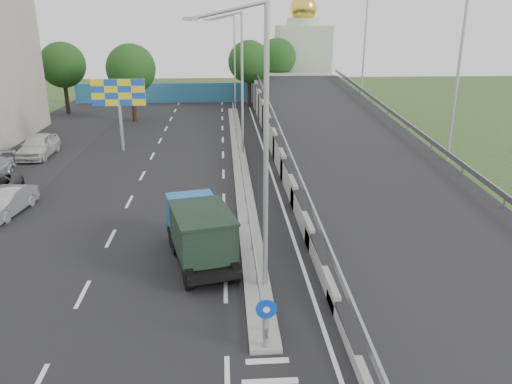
{
  "coord_description": "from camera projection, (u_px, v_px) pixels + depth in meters",
  "views": [
    {
      "loc": [
        -1.17,
        -10.66,
        9.64
      ],
      "look_at": [
        0.29,
        10.91,
        2.2
      ],
      "focal_mm": 35.0,
      "sensor_mm": 36.0,
      "label": 1
    }
  ],
  "objects": [
    {
      "name": "road_surface",
      "position": [
        195.0,
        180.0,
        31.94
      ],
      "size": [
        26.0,
        90.0,
        0.04
      ],
      "primitive_type": "cube",
      "color": "black",
      "rests_on": "ground"
    },
    {
      "name": "median",
      "position": [
        240.0,
        161.0,
        35.88
      ],
      "size": [
        1.0,
        44.0,
        0.2
      ],
      "primitive_type": "cube",
      "color": "gray",
      "rests_on": "ground"
    },
    {
      "name": "overpass_ramp",
      "position": [
        344.0,
        137.0,
        35.82
      ],
      "size": [
        10.0,
        50.0,
        3.5
      ],
      "color": "gray",
      "rests_on": "ground"
    },
    {
      "name": "median_guardrail",
      "position": [
        240.0,
        152.0,
        35.66
      ],
      "size": [
        0.09,
        44.0,
        0.71
      ],
      "color": "gray",
      "rests_on": "median"
    },
    {
      "name": "sign_bollard",
      "position": [
        266.0,
        323.0,
        14.98
      ],
      "size": [
        0.64,
        0.23,
        1.67
      ],
      "color": "black",
      "rests_on": "median"
    },
    {
      "name": "lamp_post_near",
      "position": [
        261.0,
        139.0,
        17.04
      ],
      "size": [
        2.74,
        0.18,
        10.08
      ],
      "color": "#B2B5B7",
      "rests_on": "median"
    },
    {
      "name": "lamp_post_mid",
      "position": [
        239.0,
        77.0,
        35.91
      ],
      "size": [
        2.74,
        0.18,
        10.08
      ],
      "color": "#B2B5B7",
      "rests_on": "median"
    },
    {
      "name": "lamp_post_far",
      "position": [
        233.0,
        57.0,
        54.78
      ],
      "size": [
        2.74,
        0.18,
        10.08
      ],
      "color": "#B2B5B7",
      "rests_on": "median"
    },
    {
      "name": "blue_wall",
      "position": [
        199.0,
        93.0,
        61.68
      ],
      "size": [
        30.0,
        0.5,
        2.4
      ],
      "primitive_type": "cube",
      "color": "teal",
      "rests_on": "ground"
    },
    {
      "name": "church",
      "position": [
        302.0,
        54.0,
        68.78
      ],
      "size": [
        7.0,
        7.0,
        13.8
      ],
      "color": "#B2CCAD",
      "rests_on": "ground"
    },
    {
      "name": "billboard",
      "position": [
        119.0,
        97.0,
        37.75
      ],
      "size": [
        4.0,
        0.24,
        5.5
      ],
      "color": "#B2B5B7",
      "rests_on": "ground"
    },
    {
      "name": "tree_left_mid",
      "position": [
        131.0,
        69.0,
        48.68
      ],
      "size": [
        4.8,
        4.8,
        7.6
      ],
      "color": "black",
      "rests_on": "ground"
    },
    {
      "name": "tree_median_far",
      "position": [
        249.0,
        62.0,
        56.99
      ],
      "size": [
        4.8,
        4.8,
        7.6
      ],
      "color": "black",
      "rests_on": "ground"
    },
    {
      "name": "tree_left_far",
      "position": [
        63.0,
        65.0,
        52.89
      ],
      "size": [
        4.8,
        4.8,
        7.6
      ],
      "color": "black",
      "rests_on": "ground"
    },
    {
      "name": "tree_ramp_far",
      "position": [
        277.0,
        57.0,
        63.85
      ],
      "size": [
        4.8,
        4.8,
        7.6
      ],
      "color": "black",
      "rests_on": "ground"
    },
    {
      "name": "dump_truck",
      "position": [
        199.0,
        230.0,
        20.72
      ],
      "size": [
        3.3,
        5.99,
        2.5
      ],
      "rotation": [
        0.0,
        0.0,
        0.23
      ],
      "color": "black",
      "rests_on": "ground"
    },
    {
      "name": "parked_car_b",
      "position": [
        6.0,
        202.0,
        26.0
      ],
      "size": [
        2.04,
        4.33,
        1.37
      ],
      "primitive_type": "imported",
      "rotation": [
        0.0,
        0.0,
        -0.15
      ],
      "color": "#9FA0A5",
      "rests_on": "ground"
    },
    {
      "name": "parked_car_e",
      "position": [
        38.0,
        146.0,
        37.01
      ],
      "size": [
        2.03,
        5.01,
        1.7
      ],
      "primitive_type": "imported",
      "rotation": [
        0.0,
        0.0,
        -0.0
      ],
      "color": "beige",
      "rests_on": "ground"
    }
  ]
}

